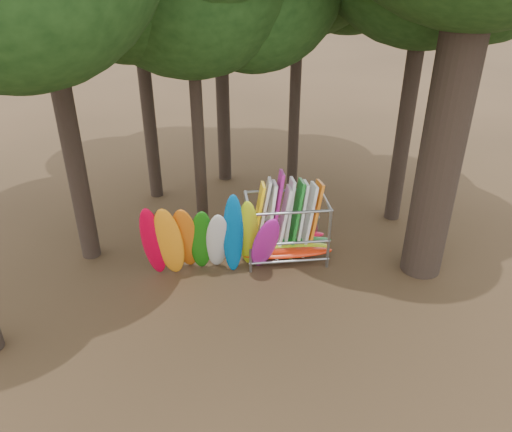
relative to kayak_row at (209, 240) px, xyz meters
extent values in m
plane|color=#47331E|center=(1.36, -0.24, -1.38)|extent=(120.00, 120.00, 0.00)
plane|color=gray|center=(1.36, 59.76, -1.38)|extent=(160.00, 160.00, 0.00)
cylinder|color=black|center=(-3.79, 1.81, 4.20)|extent=(0.58, 0.58, 11.16)
cylinder|color=black|center=(-1.95, 6.02, 4.76)|extent=(0.49, 0.49, 12.26)
cylinder|color=black|center=(0.87, 7.37, 4.71)|extent=(0.53, 0.53, 12.17)
cylinder|color=black|center=(3.64, 6.63, 4.11)|extent=(0.43, 0.43, 10.97)
cylinder|color=black|center=(-0.15, 2.84, 3.67)|extent=(0.38, 0.38, 10.10)
cylinder|color=black|center=(6.75, 3.17, 4.25)|extent=(0.53, 0.53, 11.26)
cylinder|color=black|center=(6.46, -0.15, 5.20)|extent=(1.18, 1.18, 13.15)
ellipsoid|color=red|center=(-1.56, -0.06, 0.06)|extent=(0.70, 1.53, 2.99)
ellipsoid|color=orange|center=(-1.11, -0.11, 0.06)|extent=(0.92, 1.63, 3.00)
ellipsoid|color=#CC5E10|center=(-0.66, 0.13, 0.00)|extent=(0.85, 1.74, 2.87)
ellipsoid|color=#15640E|center=(-0.20, 0.14, -0.09)|extent=(0.78, 1.43, 2.66)
ellipsoid|color=#BABAB4|center=(0.25, 0.11, -0.13)|extent=(0.75, 1.59, 2.62)
ellipsoid|color=#005295|center=(0.70, -0.08, 0.17)|extent=(0.60, 1.26, 3.18)
ellipsoid|color=#B2CE15|center=(1.15, 0.11, 0.05)|extent=(0.78, 1.61, 2.97)
ellipsoid|color=#A1178A|center=(1.60, -0.16, -0.14)|extent=(0.97, 1.87, 2.64)
ellipsoid|color=red|center=(2.42, 0.56, -0.96)|extent=(2.84, 0.55, 0.24)
ellipsoid|color=#AFC31A|center=(2.42, 0.82, -0.96)|extent=(2.83, 0.55, 0.24)
ellipsoid|color=#1A792C|center=(2.42, 1.18, -0.96)|extent=(3.09, 0.55, 0.24)
ellipsoid|color=red|center=(2.42, 1.56, -0.96)|extent=(2.78, 0.55, 0.24)
cube|color=yellow|center=(1.51, 1.16, -0.13)|extent=(0.55, 0.76, 2.51)
cube|color=silver|center=(1.71, 1.33, -0.09)|extent=(0.62, 0.74, 2.58)
cube|color=white|center=(1.92, 1.14, -0.11)|extent=(0.43, 0.78, 2.55)
cube|color=#AA1C84|center=(2.12, 1.27, 0.03)|extent=(0.50, 0.79, 2.83)
cube|color=white|center=(2.32, 1.12, -0.19)|extent=(0.53, 0.77, 2.38)
cube|color=silver|center=(2.52, 1.33, -0.12)|extent=(0.40, 0.78, 2.54)
cube|color=#1B7B25|center=(2.73, 1.14, -0.10)|extent=(0.51, 0.80, 2.57)
cube|color=white|center=(2.93, 1.30, -0.17)|extent=(0.40, 0.76, 2.44)
cube|color=silver|center=(3.13, 1.16, -0.17)|extent=(0.52, 0.80, 2.42)
cube|color=orange|center=(3.33, 1.30, -0.17)|extent=(0.55, 0.81, 2.42)
camera|label=1|loc=(-0.03, -12.29, 7.48)|focal=35.00mm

